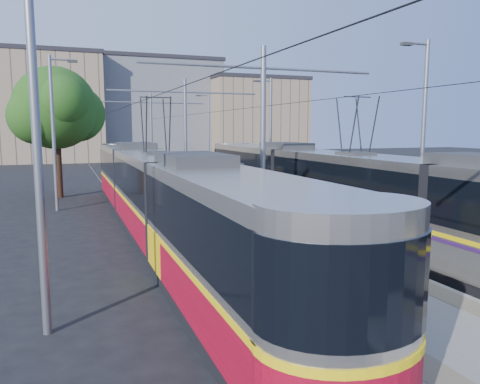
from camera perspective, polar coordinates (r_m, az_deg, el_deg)
name	(u,v)px	position (r m, az deg, el deg)	size (l,w,h in m)	color
ground	(401,319)	(11.59, 19.07, -14.42)	(160.00, 160.00, 0.00)	black
platform	(199,203)	(26.47, -4.97, -1.32)	(4.00, 50.00, 0.30)	gray
tactile_strip_left	(174,201)	(26.10, -8.04, -1.15)	(0.70, 50.00, 0.01)	gray
tactile_strip_right	(224,199)	(26.87, -1.99, -0.83)	(0.70, 50.00, 0.01)	gray
rails	(199,205)	(26.49, -4.96, -1.61)	(8.71, 70.00, 0.03)	gray
tram_left	(157,194)	(18.93, -10.03, -0.24)	(2.43, 28.39, 5.50)	black
tram_right	(354,191)	(18.89, 13.75, 0.09)	(2.43, 30.55, 5.50)	black
catenary	(214,124)	(23.42, -3.20, 8.27)	(9.20, 70.00, 7.00)	gray
street_lamps	(182,131)	(30.02, -7.13, 7.43)	(15.18, 38.22, 8.00)	gray
shelter	(236,186)	(22.89, -0.48, 0.76)	(0.80, 1.14, 2.33)	black
tree	(61,110)	(31.49, -20.99, 9.33)	(5.56, 5.14, 8.08)	#382314
building_left	(38,108)	(68.32, -23.36, 9.43)	(16.32, 12.24, 14.19)	gray
building_centre	(154,109)	(73.42, -10.47, 9.87)	(18.36, 14.28, 14.48)	slate
building_right	(254,118)	(71.51, 1.68, 9.01)	(14.28, 10.20, 11.87)	gray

